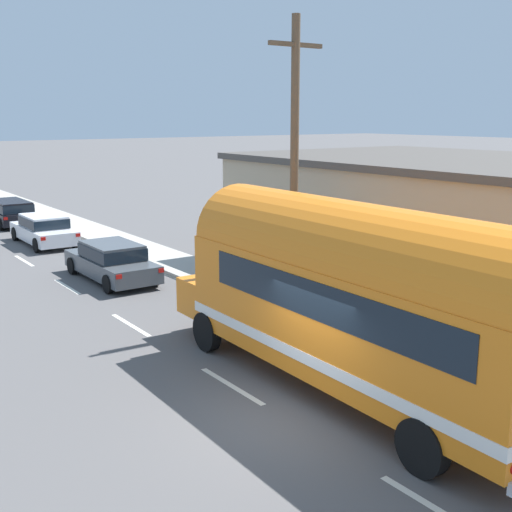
{
  "coord_description": "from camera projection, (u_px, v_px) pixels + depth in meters",
  "views": [
    {
      "loc": [
        -7.34,
        -9.27,
        5.82
      ],
      "look_at": [
        2.01,
        3.92,
        2.34
      ],
      "focal_mm": 45.93,
      "sensor_mm": 36.0,
      "label": 1
    }
  ],
  "objects": [
    {
      "name": "car_third",
      "position": [
        9.0,
        211.0,
        35.21
      ],
      "size": [
        1.88,
        4.71,
        1.37
      ],
      "color": "black",
      "rests_on": "ground"
    },
    {
      "name": "roadside_building",
      "position": [
        504.0,
        225.0,
        22.19
      ],
      "size": [
        10.59,
        19.66,
        4.34
      ],
      "color": "tan",
      "rests_on": "ground"
    },
    {
      "name": "car_lead",
      "position": [
        112.0,
        260.0,
        23.46
      ],
      "size": [
        1.91,
        4.8,
        1.37
      ],
      "color": "#474C51",
      "rests_on": "ground"
    },
    {
      "name": "lane_markings",
      "position": [
        130.0,
        274.0,
        24.49
      ],
      "size": [
        3.75,
        80.0,
        0.01
      ],
      "color": "silver",
      "rests_on": "ground"
    },
    {
      "name": "sidewalk_slab",
      "position": [
        219.0,
        279.0,
        23.39
      ],
      "size": [
        2.18,
        90.0,
        0.15
      ],
      "primitive_type": "cube",
      "color": "#ADA89E",
      "rests_on": "ground"
    },
    {
      "name": "ground_plane",
      "position": [
        288.0,
        420.0,
        12.77
      ],
      "size": [
        300.0,
        300.0,
        0.0
      ],
      "primitive_type": "plane",
      "color": "#565454"
    },
    {
      "name": "car_second",
      "position": [
        44.0,
        228.0,
        29.98
      ],
      "size": [
        1.91,
        4.81,
        1.37
      ],
      "color": "white",
      "rests_on": "ground"
    },
    {
      "name": "utility_pole",
      "position": [
        294.0,
        166.0,
        18.43
      ],
      "size": [
        1.8,
        0.24,
        8.5
      ],
      "color": "brown",
      "rests_on": "ground"
    },
    {
      "name": "painted_bus",
      "position": [
        368.0,
        295.0,
        13.07
      ],
      "size": [
        2.77,
        11.62,
        4.12
      ],
      "color": "orange",
      "rests_on": "ground"
    }
  ]
}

